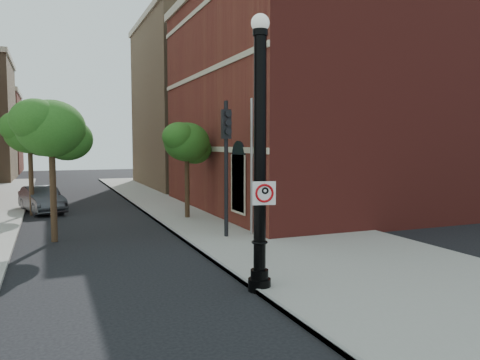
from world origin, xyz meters
name	(u,v)px	position (x,y,z in m)	size (l,w,h in m)	color
ground	(185,312)	(0.00, 0.00, 0.00)	(120.00, 120.00, 0.00)	black
sidewalk_right	(251,223)	(6.00, 10.00, 0.06)	(8.00, 60.00, 0.12)	gray
curb_edge	(169,228)	(2.05, 10.00, 0.07)	(0.10, 60.00, 0.14)	gray
brick_wall_building	(373,103)	(16.00, 14.00, 6.26)	(22.30, 16.30, 12.50)	maroon
bg_building_tan_b	(263,109)	(16.00, 30.00, 7.00)	(22.00, 14.00, 14.00)	#806245
lamppost	(260,166)	(2.20, 0.79, 3.23)	(0.59, 0.59, 6.98)	black
no_parking_sign	(264,193)	(2.24, 0.61, 2.55)	(0.59, 0.17, 0.60)	white
parked_car	(42,199)	(-3.13, 17.69, 0.72)	(1.53, 4.39, 1.45)	#303035
traffic_signal_right	(226,147)	(3.70, 7.16, 3.66)	(0.36, 0.45, 5.43)	black
utility_pole	(252,168)	(4.80, 7.20, 2.79)	(0.11, 0.11, 5.58)	#999999
street_tree_a	(52,130)	(-2.57, 9.30, 4.29)	(3.02, 2.73, 5.44)	black
street_tree_b	(30,134)	(-3.57, 16.89, 4.28)	(3.01, 2.72, 5.42)	black
street_tree_c	(187,143)	(3.62, 12.43, 3.79)	(2.67, 2.41, 4.81)	black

